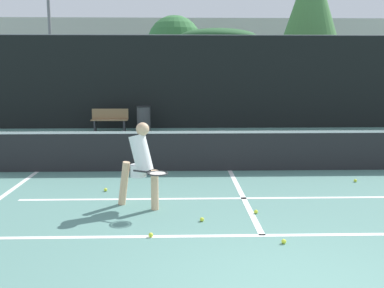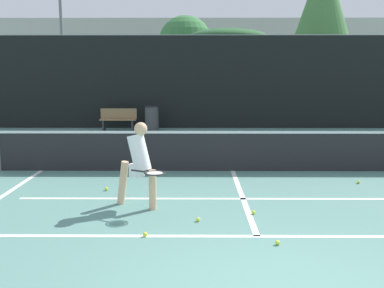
# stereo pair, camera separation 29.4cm
# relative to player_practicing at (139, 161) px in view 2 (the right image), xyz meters

# --- Properties ---
(court_baseline_near) EXTENTS (11.00, 0.10, 0.01)m
(court_baseline_near) POSITION_rel_player_practicing_xyz_m (1.85, -1.38, -0.81)
(court_baseline_near) COLOR white
(court_baseline_near) RESTS_ON ground
(court_service_line) EXTENTS (8.25, 0.10, 0.01)m
(court_service_line) POSITION_rel_player_practicing_xyz_m (1.85, 0.51, -0.81)
(court_service_line) COLOR white
(court_service_line) RESTS_ON ground
(court_center_mark) EXTENTS (0.10, 4.21, 0.01)m
(court_center_mark) POSITION_rel_player_practicing_xyz_m (1.85, 0.72, -0.81)
(court_center_mark) COLOR white
(court_center_mark) RESTS_ON ground
(court_sideline_left) EXTENTS (0.10, 5.21, 0.01)m
(court_sideline_left) POSITION_rel_player_practicing_xyz_m (-2.66, 0.72, -0.81)
(court_sideline_left) COLOR white
(court_sideline_left) RESTS_ON ground
(net) EXTENTS (11.09, 0.09, 1.07)m
(net) POSITION_rel_player_practicing_xyz_m (1.85, 2.83, -0.30)
(net) COLOR slate
(net) RESTS_ON ground
(fence_back) EXTENTS (24.00, 0.06, 3.74)m
(fence_back) POSITION_rel_player_practicing_xyz_m (1.85, 10.78, 1.05)
(fence_back) COLOR black
(fence_back) RESTS_ON ground
(player_practicing) EXTENTS (0.99, 0.92, 1.49)m
(player_practicing) POSITION_rel_player_practicing_xyz_m (0.00, 0.00, 0.00)
(player_practicing) COLOR #DBAD84
(player_practicing) RESTS_ON ground
(tennis_ball_scattered_2) EXTENTS (0.07, 0.07, 0.07)m
(tennis_ball_scattered_2) POSITION_rel_player_practicing_xyz_m (1.01, -0.75, -0.78)
(tennis_ball_scattered_2) COLOR #D1E033
(tennis_ball_scattered_2) RESTS_ON ground
(tennis_ball_scattered_3) EXTENTS (0.07, 0.07, 0.07)m
(tennis_ball_scattered_3) POSITION_rel_player_practicing_xyz_m (1.92, -0.39, -0.78)
(tennis_ball_scattered_3) COLOR #D1E033
(tennis_ball_scattered_3) RESTS_ON ground
(tennis_ball_scattered_4) EXTENTS (0.07, 0.07, 0.07)m
(tennis_ball_scattered_4) POSITION_rel_player_practicing_xyz_m (4.38, 1.66, -0.78)
(tennis_ball_scattered_4) COLOR #D1E033
(tennis_ball_scattered_4) RESTS_ON ground
(tennis_ball_scattered_5) EXTENTS (0.07, 0.07, 0.07)m
(tennis_ball_scattered_5) POSITION_rel_player_practicing_xyz_m (0.25, -1.40, -0.78)
(tennis_ball_scattered_5) COLOR #D1E033
(tennis_ball_scattered_5) RESTS_ON ground
(tennis_ball_scattered_6) EXTENTS (0.07, 0.07, 0.07)m
(tennis_ball_scattered_6) POSITION_rel_player_practicing_xyz_m (-0.79, 1.06, -0.78)
(tennis_ball_scattered_6) COLOR #D1E033
(tennis_ball_scattered_6) RESTS_ON ground
(tennis_ball_scattered_7) EXTENTS (0.07, 0.07, 0.07)m
(tennis_ball_scattered_7) POSITION_rel_player_practicing_xyz_m (2.08, -1.70, -0.78)
(tennis_ball_scattered_7) COLOR #D1E033
(tennis_ball_scattered_7) RESTS_ON ground
(courtside_bench) EXTENTS (1.41, 0.38, 0.86)m
(courtside_bench) POSITION_rel_player_practicing_xyz_m (-2.04, 9.91, -0.35)
(courtside_bench) COLOR olive
(courtside_bench) RESTS_ON ground
(trash_bin) EXTENTS (0.55, 0.55, 0.97)m
(trash_bin) POSITION_rel_player_practicing_xyz_m (-0.73, 9.93, -0.32)
(trash_bin) COLOR #3F3F42
(trash_bin) RESTS_ON ground
(parked_car) EXTENTS (1.74, 4.06, 1.47)m
(parked_car) POSITION_rel_player_practicing_xyz_m (-0.39, 13.94, -0.19)
(parked_car) COLOR maroon
(parked_car) RESTS_ON ground
(tree_west) EXTENTS (3.06, 3.06, 5.39)m
(tree_west) POSITION_rel_player_practicing_xyz_m (0.40, 18.48, 3.03)
(tree_west) COLOR brown
(tree_west) RESTS_ON ground
(tree_mid) EXTENTS (3.15, 3.15, 8.40)m
(tree_mid) POSITION_rel_player_practicing_xyz_m (7.55, 16.59, 5.12)
(tree_mid) COLOR brown
(tree_mid) RESTS_ON ground
(tree_east) EXTENTS (3.94, 3.94, 4.38)m
(tree_east) POSITION_rel_player_practicing_xyz_m (2.60, 15.32, 3.07)
(tree_east) COLOR brown
(tree_east) RESTS_ON ground
(building_far) EXTENTS (36.00, 2.40, 6.31)m
(building_far) POSITION_rel_player_practicing_xyz_m (1.85, 29.24, 2.34)
(building_far) COLOR #B2ADA3
(building_far) RESTS_ON ground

